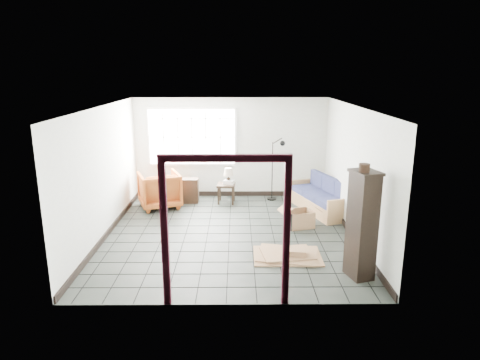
{
  "coord_description": "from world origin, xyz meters",
  "views": [
    {
      "loc": [
        0.16,
        -8.28,
        3.3
      ],
      "look_at": [
        0.22,
        0.3,
        1.07
      ],
      "focal_mm": 32.0,
      "sensor_mm": 36.0,
      "label": 1
    }
  ],
  "objects_px": {
    "armchair": "(159,188)",
    "side_table": "(226,187)",
    "futon_sofa": "(323,199)",
    "tall_shelf": "(362,224)"
  },
  "relations": [
    {
      "from": "armchair",
      "to": "side_table",
      "type": "bearing_deg",
      "value": 170.83
    },
    {
      "from": "futon_sofa",
      "to": "side_table",
      "type": "xyz_separation_m",
      "value": [
        -2.32,
        0.68,
        0.11
      ]
    },
    {
      "from": "futon_sofa",
      "to": "side_table",
      "type": "distance_m",
      "value": 2.42
    },
    {
      "from": "futon_sofa",
      "to": "tall_shelf",
      "type": "height_order",
      "value": "tall_shelf"
    },
    {
      "from": "side_table",
      "to": "tall_shelf",
      "type": "distance_m",
      "value": 4.64
    },
    {
      "from": "tall_shelf",
      "to": "side_table",
      "type": "bearing_deg",
      "value": 102.35
    },
    {
      "from": "side_table",
      "to": "armchair",
      "type": "bearing_deg",
      "value": -168.18
    },
    {
      "from": "futon_sofa",
      "to": "armchair",
      "type": "relative_size",
      "value": 2.07
    },
    {
      "from": "futon_sofa",
      "to": "tall_shelf",
      "type": "bearing_deg",
      "value": -109.6
    },
    {
      "from": "futon_sofa",
      "to": "side_table",
      "type": "height_order",
      "value": "futon_sofa"
    }
  ]
}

